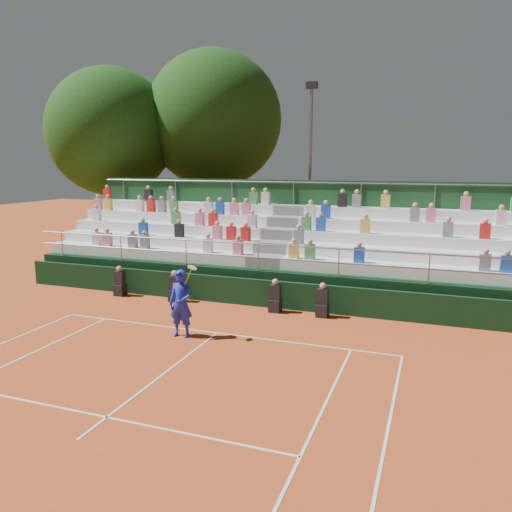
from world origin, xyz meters
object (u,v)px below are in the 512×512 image
(tennis_player, at_px, (181,303))
(tree_west, at_px, (111,132))
(floodlight_mast, at_px, (310,159))
(tree_east, at_px, (214,120))

(tennis_player, bearing_deg, tree_west, 131.95)
(tennis_player, relative_size, tree_west, 0.21)
(tennis_player, height_order, tree_west, tree_west)
(tennis_player, xyz_separation_m, floodlight_mast, (0.46, 13.81, 4.32))
(tennis_player, distance_m, tree_west, 17.42)
(tree_west, bearing_deg, floodlight_mast, 8.01)
(tree_west, relative_size, tree_east, 0.90)
(floodlight_mast, bearing_deg, tennis_player, -91.90)
(tree_east, relative_size, floodlight_mast, 1.25)
(tree_west, height_order, floodlight_mast, tree_west)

